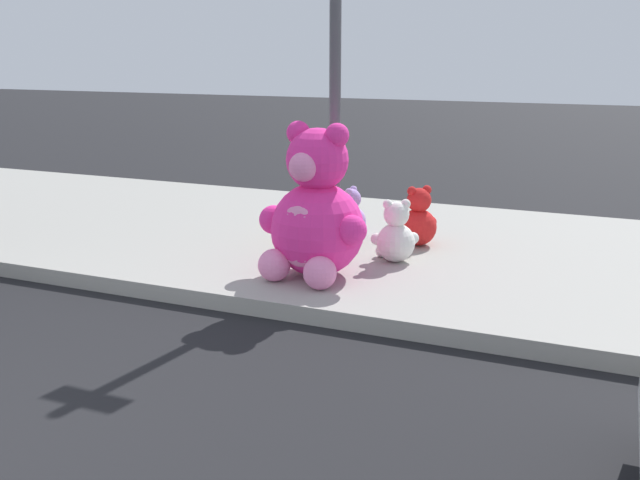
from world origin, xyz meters
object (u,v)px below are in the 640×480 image
Objects in this scene: plush_pink_large at (315,216)px; plush_lavender at (349,217)px; plush_red at (417,221)px; plush_white at (395,236)px; plush_yellow at (309,217)px; sign_pole at (335,84)px.

plush_pink_large is 1.53m from plush_lavender.
plush_pink_large is 2.19× the size of plush_red.
plush_pink_large is at bearing -125.65° from plush_white.
plush_red is 1.15m from plush_yellow.
sign_pole is 5.17× the size of plush_white.
plush_lavender is at bearing 101.25° from sign_pole.
plush_lavender is at bearing 135.77° from plush_white.
plush_yellow is at bearing -164.44° from plush_red.
plush_lavender is 0.82× the size of plush_yellow.
plush_white is at bearing -18.72° from plush_yellow.
plush_pink_large reaches higher than plush_yellow.
plush_white is (0.76, -0.74, 0.03)m from plush_lavender.
plush_red reaches higher than plush_lavender.
plush_yellow reaches higher than plush_red.
plush_lavender is 0.49m from plush_yellow.
plush_white is at bearing 54.35° from plush_pink_large.
plush_pink_large is at bearing -81.33° from plush_lavender.
plush_red is at bearing 68.30° from plush_pink_large.
plush_pink_large is at bearing -63.69° from plush_yellow.
sign_pole is 1.77m from plush_red.
plush_red is 1.03× the size of plush_white.
sign_pole reaches higher than plush_pink_large.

